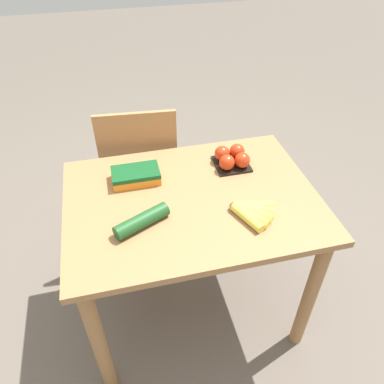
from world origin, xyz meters
name	(u,v)px	position (x,y,z in m)	size (l,w,h in m)	color
ground_plane	(192,304)	(0.00, 0.00, 0.00)	(12.00, 12.00, 0.00)	#665B51
dining_table	(192,221)	(0.00, 0.00, 0.63)	(1.03, 0.75, 0.76)	#9E7044
chair	(141,173)	(-0.16, 0.56, 0.49)	(0.45, 0.44, 0.93)	#A87547
banana_bunch	(251,212)	(0.20, -0.15, 0.78)	(0.17, 0.17, 0.04)	brown
tomato_pack	(232,158)	(0.23, 0.18, 0.80)	(0.15, 0.15, 0.08)	black
carrot_bag	(136,175)	(-0.21, 0.17, 0.79)	(0.20, 0.12, 0.05)	orange
cucumber_near	(142,221)	(-0.22, -0.11, 0.79)	(0.22, 0.14, 0.06)	#1E5123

